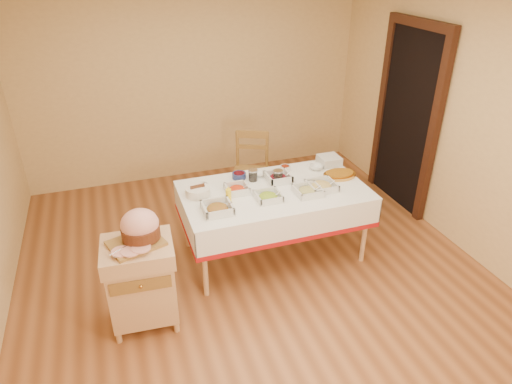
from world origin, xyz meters
The scene contains 23 objects.
room_shell centered at (0.00, 0.00, 1.30)m, with size 5.00×5.00×5.00m.
doorway centered at (2.20, 0.90, 1.11)m, with size 0.09×1.10×2.20m.
dining_table centered at (0.30, 0.30, 0.60)m, with size 1.82×1.02×0.76m.
butcher_cart centered at (-1.09, -0.28, 0.45)m, with size 0.60×0.51×0.80m.
dining_chair centered at (0.40, 1.34, 0.48)m, with size 0.55×0.54×0.94m.
ham_on_board centered at (-1.04, -0.25, 0.92)m, with size 0.43×0.41×0.28m.
serving_dish_a centered at (-0.33, 0.07, 0.80)m, with size 0.27×0.26×0.11m.
serving_dish_b centered at (0.18, 0.14, 0.79)m, with size 0.23×0.23×0.10m.
serving_dish_c centered at (0.58, 0.11, 0.79)m, with size 0.25×0.25×0.10m.
serving_dish_d centered at (0.75, 0.17, 0.79)m, with size 0.27×0.27×0.10m.
serving_dish_e centered at (-0.06, 0.37, 0.79)m, with size 0.23×0.22×0.10m.
serving_dish_f centered at (0.41, 0.47, 0.80)m, with size 0.25×0.24×0.11m.
small_bowl_left centered at (-0.36, 0.54, 0.79)m, with size 0.12×0.12×0.05m.
small_bowl_mid centered at (0.05, 0.65, 0.79)m, with size 0.14×0.14×0.06m.
small_bowl_right centered at (0.57, 0.67, 0.79)m, with size 0.11×0.11×0.06m.
bowl_white_imported centered at (0.25, 0.64, 0.78)m, with size 0.14×0.14×0.03m, color silver.
bowl_small_imported centered at (0.89, 0.59, 0.78)m, with size 0.15×0.15×0.05m, color silver.
preserve_jar_left centered at (0.17, 0.55, 0.81)m, with size 0.10×0.10×0.12m.
preserve_jar_right centered at (0.40, 0.45, 0.82)m, with size 0.10×0.10×0.13m.
mustard_bottle centered at (-0.19, 0.21, 0.83)m, with size 0.05×0.05×0.16m.
bread_basket centered at (-0.44, 0.42, 0.80)m, with size 0.24×0.24×0.10m.
plate_stack centered at (1.08, 0.66, 0.81)m, with size 0.22×0.22×0.09m.
brass_platter centered at (1.05, 0.35, 0.78)m, with size 0.36×0.25×0.05m.
Camera 1 is at (-1.15, -3.39, 2.87)m, focal length 32.00 mm.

